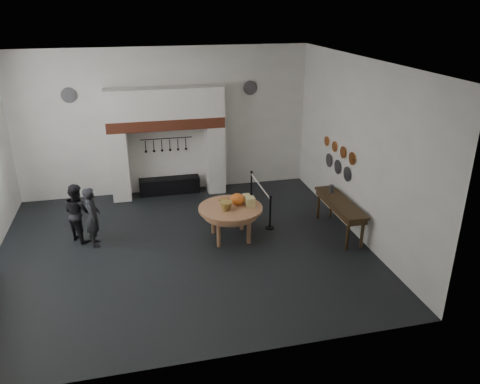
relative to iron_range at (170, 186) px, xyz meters
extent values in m
cube|color=black|center=(0.00, -3.72, -0.25)|extent=(9.00, 8.00, 0.02)
cube|color=silver|center=(0.00, -3.72, 4.25)|extent=(9.00, 8.00, 0.02)
cube|color=white|center=(0.00, 0.28, 2.00)|extent=(9.00, 0.02, 4.50)
cube|color=white|center=(0.00, -7.72, 2.00)|extent=(9.00, 0.02, 4.50)
cube|color=white|center=(4.50, -3.72, 2.00)|extent=(0.02, 8.00, 4.50)
cube|color=silver|center=(-1.48, -0.07, 0.82)|extent=(0.55, 0.70, 2.15)
cube|color=silver|center=(1.48, -0.07, 0.82)|extent=(0.55, 0.70, 2.15)
cube|color=#9E442B|center=(0.00, -0.07, 2.06)|extent=(3.50, 0.72, 0.32)
cube|color=silver|center=(0.00, -0.07, 2.67)|extent=(3.50, 0.70, 0.90)
cube|color=black|center=(0.00, 0.00, 0.00)|extent=(1.90, 0.45, 0.50)
cylinder|color=black|center=(0.00, 0.20, 1.50)|extent=(1.60, 0.02, 0.02)
cylinder|color=tan|center=(1.25, -3.44, 0.59)|extent=(1.94, 1.94, 0.07)
ellipsoid|color=orange|center=(1.45, -3.34, 0.78)|extent=(0.36, 0.36, 0.31)
cube|color=#E2DB87|center=(1.75, -3.49, 0.74)|extent=(0.22, 0.22, 0.24)
cube|color=#F1DD90|center=(1.73, -3.19, 0.72)|extent=(0.18, 0.18, 0.20)
cone|color=olive|center=(1.10, -3.59, 0.73)|extent=(0.38, 0.38, 0.22)
ellipsoid|color=#AA763C|center=(1.15, -3.09, 0.69)|extent=(0.31, 0.18, 0.13)
imported|color=black|center=(-2.15, -3.01, 0.52)|extent=(0.41, 0.59, 1.55)
imported|color=black|center=(-2.55, -2.61, 0.51)|extent=(0.92, 0.93, 1.52)
cube|color=#392614|center=(4.10, -3.79, 0.62)|extent=(0.55, 2.20, 0.06)
cylinder|color=#4E4D52|center=(4.10, -3.19, 0.76)|extent=(0.12, 0.12, 0.22)
cylinder|color=#C6662D|center=(4.46, -3.52, 1.70)|extent=(0.03, 0.34, 0.34)
cylinder|color=#C6662D|center=(4.46, -2.97, 1.70)|extent=(0.03, 0.32, 0.32)
cylinder|color=#C6662D|center=(4.46, -2.42, 1.70)|extent=(0.03, 0.30, 0.30)
cylinder|color=#C6662D|center=(4.46, -1.87, 1.70)|extent=(0.03, 0.28, 0.28)
cylinder|color=#4C4C51|center=(4.46, -3.32, 1.20)|extent=(0.03, 0.40, 0.40)
cylinder|color=#4C4C51|center=(4.46, -2.72, 1.20)|extent=(0.03, 0.40, 0.40)
cylinder|color=#4C4C51|center=(4.46, -2.12, 1.20)|extent=(0.03, 0.40, 0.40)
cylinder|color=#4C4C51|center=(-2.70, 0.24, 2.95)|extent=(0.44, 0.03, 0.44)
cylinder|color=#4C4C51|center=(2.70, 0.24, 2.95)|extent=(0.44, 0.03, 0.44)
cylinder|color=black|center=(2.40, -3.15, 0.20)|extent=(0.05, 0.05, 0.90)
cylinder|color=black|center=(2.40, -1.15, 0.20)|extent=(0.05, 0.05, 0.90)
cylinder|color=silver|center=(2.40, -2.15, 0.60)|extent=(0.04, 2.00, 0.04)
camera|label=1|loc=(-1.00, -14.02, 5.50)|focal=35.00mm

